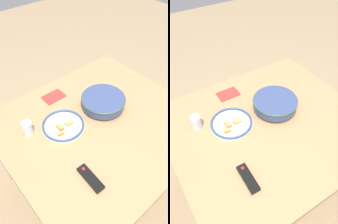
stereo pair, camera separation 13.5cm
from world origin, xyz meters
The scene contains 7 objects.
ground_plane centered at (0.00, 0.00, 0.00)m, with size 8.00×8.00×0.00m, color #9E8460.
dining_table centered at (0.00, 0.00, 0.64)m, with size 1.17×1.05×0.72m.
noodle_bowl centered at (-0.11, -0.09, 0.77)m, with size 0.29×0.29×0.08m.
food_plate centered at (0.20, -0.11, 0.74)m, with size 0.26×0.26×0.04m.
tv_remote centered at (0.29, 0.25, 0.73)m, with size 0.06×0.16×0.02m.
drinking_glass centered at (0.38, -0.20, 0.76)m, with size 0.06×0.06×0.09m.
folded_napkin centered at (0.08, -0.37, 0.72)m, with size 0.15×0.10×0.01m.
Camera 2 is at (0.55, 0.71, 1.72)m, focal length 35.00 mm.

